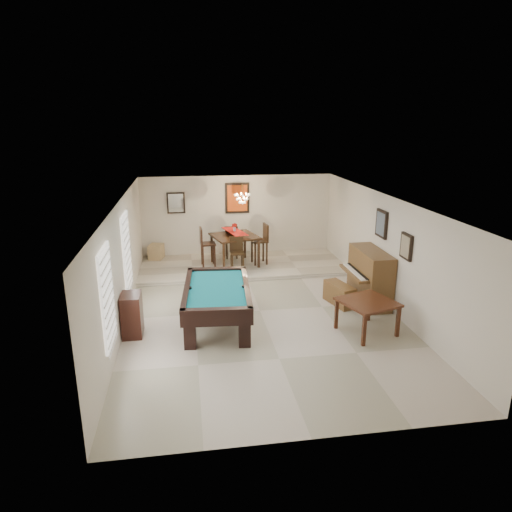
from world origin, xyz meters
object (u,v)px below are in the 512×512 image
object	(u,v)px
upright_piano	(364,277)
dining_chair_north	(231,241)
pool_table	(217,306)
dining_table	(235,248)
corner_bench	(156,252)
dining_chair_east	(259,244)
chandelier	(242,195)
dining_chair_south	(237,256)
dining_chair_west	(208,247)
apothecary_chest	(132,315)
flower_vase	(234,227)
square_table	(367,317)
piano_bench	(339,294)

from	to	relation	value
upright_piano	dining_chair_north	bearing A→B (deg)	126.24
pool_table	dining_table	distance (m)	3.89
dining_table	corner_bench	world-z (taller)	dining_table
dining_chair_east	chandelier	world-z (taller)	chandelier
pool_table	dining_chair_south	size ratio (longest dim) A/B	2.49
dining_chair_south	pool_table	bearing A→B (deg)	-103.71
dining_chair_north	dining_chair_west	bearing A→B (deg)	46.10
dining_table	dining_chair_north	world-z (taller)	dining_chair_north
apothecary_chest	dining_chair_south	xyz separation A→B (m)	(2.53, 3.24, 0.18)
apothecary_chest	dining_chair_north	distance (m)	5.39
flower_vase	dining_chair_north	world-z (taller)	flower_vase
square_table	dining_chair_north	xyz separation A→B (m)	(-2.26, 5.39, 0.29)
dining_table	chandelier	world-z (taller)	chandelier
pool_table	dining_chair_west	size ratio (longest dim) A/B	2.20
flower_vase	piano_bench	bearing A→B (deg)	-54.92
dining_chair_south	chandelier	xyz separation A→B (m)	(0.25, 0.77, 1.57)
apothecary_chest	chandelier	xyz separation A→B (m)	(2.78, 4.01, 1.76)
dining_chair_west	square_table	bearing A→B (deg)	-150.24
piano_bench	apothecary_chest	xyz separation A→B (m)	(-4.73, -0.92, 0.19)
upright_piano	apothecary_chest	bearing A→B (deg)	-169.96
dining_chair_east	dining_chair_west	bearing A→B (deg)	-97.57
square_table	piano_bench	bearing A→B (deg)	92.21
piano_bench	flower_vase	world-z (taller)	flower_vase
corner_bench	upright_piano	bearing A→B (deg)	-38.48
apothecary_chest	upright_piano	bearing A→B (deg)	10.04
upright_piano	dining_table	world-z (taller)	upright_piano
upright_piano	dining_table	size ratio (longest dim) A/B	1.27
apothecary_chest	dining_chair_north	size ratio (longest dim) A/B	0.86
upright_piano	apothecary_chest	world-z (taller)	upright_piano
piano_bench	apothecary_chest	size ratio (longest dim) A/B	1.02
dining_chair_west	corner_bench	bearing A→B (deg)	54.75
flower_vase	dining_chair_west	distance (m)	0.97
dining_chair_south	dining_chair_north	distance (m)	1.52
upright_piano	dining_chair_west	distance (m)	4.71
upright_piano	dining_chair_south	xyz separation A→B (m)	(-2.79, 2.30, -0.02)
upright_piano	dining_chair_south	bearing A→B (deg)	140.56
piano_bench	dining_chair_south	bearing A→B (deg)	133.45
pool_table	dining_chair_east	size ratio (longest dim) A/B	2.11
pool_table	apothecary_chest	distance (m)	1.77
dining_chair_west	pool_table	bearing A→B (deg)	176.65
upright_piano	chandelier	world-z (taller)	chandelier
dining_chair_south	corner_bench	world-z (taller)	dining_chair_south
dining_table	apothecary_chest	bearing A→B (deg)	-122.37
dining_chair_south	chandelier	world-z (taller)	chandelier
corner_bench	dining_chair_west	bearing A→B (deg)	-32.05
corner_bench	dining_table	bearing A→B (deg)	-22.87
corner_bench	flower_vase	bearing A→B (deg)	-22.87
dining_chair_south	flower_vase	bearing A→B (deg)	89.16
dining_table	flower_vase	xyz separation A→B (m)	(0.00, 0.00, 0.63)
chandelier	dining_chair_west	bearing A→B (deg)	178.73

